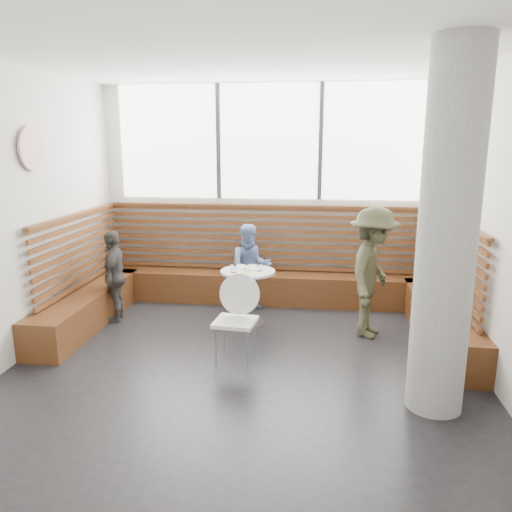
# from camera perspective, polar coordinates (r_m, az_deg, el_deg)

# --- Properties ---
(room) EXTENTS (5.00, 5.00, 3.20)m
(room) POSITION_cam_1_polar(r_m,az_deg,el_deg) (5.07, -1.45, 4.15)
(room) COLOR silver
(room) RESTS_ON ground
(booth) EXTENTS (5.00, 2.50, 1.44)m
(booth) POSITION_cam_1_polar(r_m,az_deg,el_deg) (7.04, 0.81, -3.31)
(booth) COLOR #4A2812
(booth) RESTS_ON ground
(concrete_column) EXTENTS (0.50, 0.50, 3.20)m
(concrete_column) POSITION_cam_1_polar(r_m,az_deg,el_deg) (4.54, 21.03, 2.25)
(concrete_column) COLOR gray
(concrete_column) RESTS_ON ground
(wall_art) EXTENTS (0.03, 0.50, 0.50)m
(wall_art) POSITION_cam_1_polar(r_m,az_deg,el_deg) (6.25, -24.25, 11.12)
(wall_art) COLOR white
(wall_art) RESTS_ON room
(cafe_table) EXTENTS (0.71, 0.71, 0.73)m
(cafe_table) POSITION_cam_1_polar(r_m,az_deg,el_deg) (6.57, -0.94, -3.43)
(cafe_table) COLOR silver
(cafe_table) RESTS_ON ground
(cafe_chair) EXTENTS (0.46, 0.45, 0.95)m
(cafe_chair) POSITION_cam_1_polar(r_m,az_deg,el_deg) (5.49, -2.26, -6.36)
(cafe_chair) COLOR white
(cafe_chair) RESTS_ON ground
(adult_man) EXTENTS (0.91, 1.19, 1.62)m
(adult_man) POSITION_cam_1_polar(r_m,az_deg,el_deg) (6.28, 13.19, -1.84)
(adult_man) COLOR #3F402A
(adult_man) RESTS_ON ground
(child_back) EXTENTS (0.70, 0.61, 1.25)m
(child_back) POSITION_cam_1_polar(r_m,az_deg,el_deg) (7.13, -0.64, -1.31)
(child_back) COLOR #6D88BE
(child_back) RESTS_ON ground
(child_left) EXTENTS (0.43, 0.77, 1.24)m
(child_left) POSITION_cam_1_polar(r_m,az_deg,el_deg) (6.96, -15.86, -2.19)
(child_left) COLOR #42403C
(child_left) RESTS_ON ground
(plate_near) EXTENTS (0.21, 0.21, 0.01)m
(plate_near) POSITION_cam_1_polar(r_m,az_deg,el_deg) (6.65, -1.49, -1.29)
(plate_near) COLOR white
(plate_near) RESTS_ON cafe_table
(plate_far) EXTENTS (0.19, 0.19, 0.01)m
(plate_far) POSITION_cam_1_polar(r_m,az_deg,el_deg) (6.59, -0.18, -1.44)
(plate_far) COLOR white
(plate_far) RESTS_ON cafe_table
(glass_left) EXTENTS (0.07, 0.07, 0.11)m
(glass_left) POSITION_cam_1_polar(r_m,az_deg,el_deg) (6.42, -2.57, -1.40)
(glass_left) COLOR white
(glass_left) RESTS_ON cafe_table
(glass_mid) EXTENTS (0.06, 0.06, 0.10)m
(glass_mid) POSITION_cam_1_polar(r_m,az_deg,el_deg) (6.43, -1.04, -1.42)
(glass_mid) COLOR white
(glass_mid) RESTS_ON cafe_table
(glass_right) EXTENTS (0.06, 0.06, 0.10)m
(glass_right) POSITION_cam_1_polar(r_m,az_deg,el_deg) (6.48, 0.40, -1.30)
(glass_right) COLOR white
(glass_right) RESTS_ON cafe_table
(menu_card) EXTENTS (0.20, 0.14, 0.00)m
(menu_card) POSITION_cam_1_polar(r_m,az_deg,el_deg) (6.36, -0.55, -2.02)
(menu_card) COLOR #A5C64C
(menu_card) RESTS_ON cafe_table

